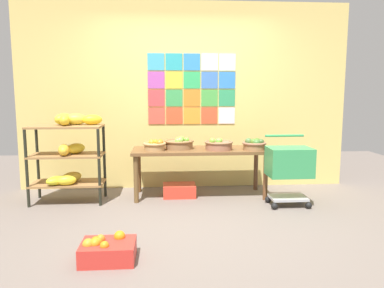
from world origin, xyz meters
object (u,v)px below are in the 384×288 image
at_px(fruit_basket_right, 254,144).
at_px(produce_crate_under_table, 179,190).
at_px(display_table, 200,154).
at_px(fruit_basket_centre, 155,145).
at_px(banana_shelf_unit, 69,150).
at_px(fruit_basket_left, 179,143).
at_px(shopping_cart, 289,165).
at_px(orange_crate_foreground, 107,250).
at_px(fruit_basket_back_right, 219,145).

relative_size(fruit_basket_right, produce_crate_under_table, 0.72).
height_order(display_table, fruit_basket_centre, fruit_basket_centre).
xyz_separation_m(banana_shelf_unit, produce_crate_under_table, (1.39, 0.13, -0.59)).
relative_size(display_table, produce_crate_under_table, 4.13).
bearing_deg(produce_crate_under_table, fruit_basket_left, 84.89).
bearing_deg(shopping_cart, produce_crate_under_table, 169.18).
bearing_deg(display_table, orange_crate_foreground, -116.76).
xyz_separation_m(display_table, produce_crate_under_table, (-0.28, -0.02, -0.49)).
relative_size(display_table, fruit_basket_left, 4.54).
height_order(banana_shelf_unit, orange_crate_foreground, banana_shelf_unit).
bearing_deg(fruit_basket_centre, orange_crate_foreground, -101.42).
height_order(banana_shelf_unit, fruit_basket_centre, banana_shelf_unit).
relative_size(fruit_basket_right, orange_crate_foreground, 0.70).
relative_size(fruit_basket_centre, orange_crate_foreground, 0.67).
xyz_separation_m(banana_shelf_unit, fruit_basket_back_right, (1.91, 0.05, 0.04)).
relative_size(fruit_basket_centre, fruit_basket_right, 0.96).
bearing_deg(fruit_basket_back_right, banana_shelf_unit, -178.45).
relative_size(produce_crate_under_table, orange_crate_foreground, 0.97).
relative_size(display_table, fruit_basket_right, 5.73).
xyz_separation_m(banana_shelf_unit, shopping_cart, (2.72, -0.37, -0.16)).
bearing_deg(display_table, fruit_basket_left, 173.82).
distance_m(fruit_basket_back_right, shopping_cart, 0.93).
xyz_separation_m(banana_shelf_unit, fruit_basket_centre, (1.08, 0.06, 0.03)).
bearing_deg(fruit_basket_back_right, display_table, 158.25).
bearing_deg(fruit_basket_left, display_table, -6.18).
bearing_deg(fruit_basket_back_right, fruit_basket_centre, 179.29).
relative_size(fruit_basket_back_right, orange_crate_foreground, 0.83).
distance_m(display_table, produce_crate_under_table, 0.56).
distance_m(fruit_basket_left, produce_crate_under_table, 0.63).
height_order(fruit_basket_back_right, fruit_basket_right, fruit_basket_back_right).
relative_size(fruit_basket_left, produce_crate_under_table, 0.91).
bearing_deg(orange_crate_foreground, fruit_basket_left, 70.45).
bearing_deg(fruit_basket_centre, shopping_cart, -14.86).
xyz_separation_m(banana_shelf_unit, fruit_basket_right, (2.37, 0.01, 0.04)).
height_order(display_table, fruit_basket_right, fruit_basket_right).
relative_size(produce_crate_under_table, shopping_cart, 0.50).
xyz_separation_m(fruit_basket_right, shopping_cart, (0.34, -0.38, -0.20)).
bearing_deg(fruit_basket_centre, fruit_basket_left, 19.79).
bearing_deg(banana_shelf_unit, fruit_basket_right, 0.23).
relative_size(banana_shelf_unit, fruit_basket_back_right, 3.02).
xyz_separation_m(fruit_basket_left, shopping_cart, (1.32, -0.55, -0.20)).
distance_m(fruit_basket_centre, fruit_basket_right, 1.29).
bearing_deg(shopping_cart, fruit_basket_centre, 175.16).
distance_m(fruit_basket_left, fruit_basket_right, 0.99).
relative_size(orange_crate_foreground, shopping_cart, 0.52).
height_order(fruit_basket_back_right, produce_crate_under_table, fruit_basket_back_right).
height_order(fruit_basket_centre, shopping_cart, shopping_cart).
distance_m(fruit_basket_left, orange_crate_foreground, 2.13).
height_order(fruit_basket_back_right, orange_crate_foreground, fruit_basket_back_right).
bearing_deg(orange_crate_foreground, shopping_cart, 34.48).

